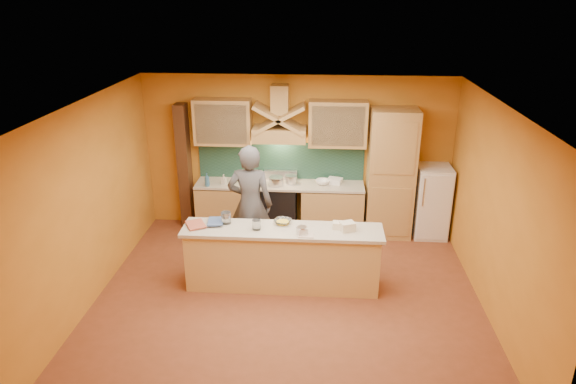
# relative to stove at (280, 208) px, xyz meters

# --- Properties ---
(floor) EXTENTS (5.50, 5.00, 0.01)m
(floor) POSITION_rel_stove_xyz_m (0.30, -2.20, -0.45)
(floor) COLOR brown
(floor) RESTS_ON ground
(ceiling) EXTENTS (5.50, 5.00, 0.01)m
(ceiling) POSITION_rel_stove_xyz_m (0.30, -2.20, 2.35)
(ceiling) COLOR white
(ceiling) RESTS_ON wall_back
(wall_back) EXTENTS (5.50, 0.02, 2.80)m
(wall_back) POSITION_rel_stove_xyz_m (0.30, 0.30, 0.95)
(wall_back) COLOR orange
(wall_back) RESTS_ON floor
(wall_front) EXTENTS (5.50, 0.02, 2.80)m
(wall_front) POSITION_rel_stove_xyz_m (0.30, -4.70, 0.95)
(wall_front) COLOR orange
(wall_front) RESTS_ON floor
(wall_left) EXTENTS (0.02, 5.00, 2.80)m
(wall_left) POSITION_rel_stove_xyz_m (-2.45, -2.20, 0.95)
(wall_left) COLOR orange
(wall_left) RESTS_ON floor
(wall_right) EXTENTS (0.02, 5.00, 2.80)m
(wall_right) POSITION_rel_stove_xyz_m (3.05, -2.20, 0.95)
(wall_right) COLOR orange
(wall_right) RESTS_ON floor
(base_cabinet_left) EXTENTS (1.10, 0.60, 0.86)m
(base_cabinet_left) POSITION_rel_stove_xyz_m (-0.95, 0.00, -0.02)
(base_cabinet_left) COLOR tan
(base_cabinet_left) RESTS_ON floor
(base_cabinet_right) EXTENTS (1.10, 0.60, 0.86)m
(base_cabinet_right) POSITION_rel_stove_xyz_m (0.95, 0.00, -0.02)
(base_cabinet_right) COLOR tan
(base_cabinet_right) RESTS_ON floor
(counter_top) EXTENTS (3.00, 0.62, 0.04)m
(counter_top) POSITION_rel_stove_xyz_m (-0.00, 0.00, 0.45)
(counter_top) COLOR beige
(counter_top) RESTS_ON base_cabinet_left
(stove) EXTENTS (0.60, 0.58, 0.90)m
(stove) POSITION_rel_stove_xyz_m (0.00, 0.00, 0.00)
(stove) COLOR black
(stove) RESTS_ON floor
(backsplash) EXTENTS (3.00, 0.03, 0.70)m
(backsplash) POSITION_rel_stove_xyz_m (-0.00, 0.28, 0.80)
(backsplash) COLOR #1B3D33
(backsplash) RESTS_ON wall_back
(range_hood) EXTENTS (0.92, 0.50, 0.24)m
(range_hood) POSITION_rel_stove_xyz_m (0.00, 0.05, 1.37)
(range_hood) COLOR tan
(range_hood) RESTS_ON wall_back
(hood_chimney) EXTENTS (0.30, 0.30, 0.50)m
(hood_chimney) POSITION_rel_stove_xyz_m (0.00, 0.15, 1.95)
(hood_chimney) COLOR tan
(hood_chimney) RESTS_ON wall_back
(upper_cabinet_left) EXTENTS (1.00, 0.35, 0.80)m
(upper_cabinet_left) POSITION_rel_stove_xyz_m (-1.00, 0.12, 1.55)
(upper_cabinet_left) COLOR tan
(upper_cabinet_left) RESTS_ON wall_back
(upper_cabinet_right) EXTENTS (1.00, 0.35, 0.80)m
(upper_cabinet_right) POSITION_rel_stove_xyz_m (1.00, 0.12, 1.55)
(upper_cabinet_right) COLOR tan
(upper_cabinet_right) RESTS_ON wall_back
(pantry_column) EXTENTS (0.80, 0.60, 2.30)m
(pantry_column) POSITION_rel_stove_xyz_m (1.95, 0.00, 0.70)
(pantry_column) COLOR tan
(pantry_column) RESTS_ON floor
(fridge) EXTENTS (0.58, 0.60, 1.30)m
(fridge) POSITION_rel_stove_xyz_m (2.70, 0.00, 0.20)
(fridge) COLOR white
(fridge) RESTS_ON floor
(trim_column_left) EXTENTS (0.20, 0.30, 2.30)m
(trim_column_left) POSITION_rel_stove_xyz_m (-1.75, 0.15, 0.70)
(trim_column_left) COLOR #472816
(trim_column_left) RESTS_ON floor
(island_body) EXTENTS (2.80, 0.55, 0.88)m
(island_body) POSITION_rel_stove_xyz_m (0.20, -1.90, -0.01)
(island_body) COLOR #DCB771
(island_body) RESTS_ON floor
(island_top) EXTENTS (2.90, 0.62, 0.05)m
(island_top) POSITION_rel_stove_xyz_m (0.20, -1.90, 0.47)
(island_top) COLOR beige
(island_top) RESTS_ON island_body
(person) EXTENTS (0.73, 0.49, 1.96)m
(person) POSITION_rel_stove_xyz_m (-0.37, -1.14, 0.53)
(person) COLOR #4C4C51
(person) RESTS_ON floor
(pot_large) EXTENTS (0.26, 0.26, 0.14)m
(pot_large) POSITION_rel_stove_xyz_m (-0.06, -0.08, 0.52)
(pot_large) COLOR silver
(pot_large) RESTS_ON stove
(pot_small) EXTENTS (0.21, 0.21, 0.15)m
(pot_small) POSITION_rel_stove_xyz_m (0.20, 0.01, 0.53)
(pot_small) COLOR silver
(pot_small) RESTS_ON stove
(soap_bottle_a) EXTENTS (0.09, 0.10, 0.18)m
(soap_bottle_a) POSITION_rel_stove_xyz_m (-0.99, -0.08, 0.56)
(soap_bottle_a) COLOR beige
(soap_bottle_a) RESTS_ON counter_top
(soap_bottle_b) EXTENTS (0.11, 0.11, 0.24)m
(soap_bottle_b) POSITION_rel_stove_xyz_m (-1.26, -0.22, 0.59)
(soap_bottle_b) COLOR #346790
(soap_bottle_b) RESTS_ON counter_top
(bowl_back) EXTENTS (0.30, 0.30, 0.08)m
(bowl_back) POSITION_rel_stove_xyz_m (0.76, 0.02, 0.51)
(bowl_back) COLOR white
(bowl_back) RESTS_ON counter_top
(dish_rack) EXTENTS (0.30, 0.27, 0.09)m
(dish_rack) POSITION_rel_stove_xyz_m (0.98, 0.09, 0.51)
(dish_rack) COLOR white
(dish_rack) RESTS_ON counter_top
(book_lower) EXTENTS (0.37, 0.41, 0.03)m
(book_lower) POSITION_rel_stove_xyz_m (-1.18, -1.94, 0.51)
(book_lower) COLOR #B35640
(book_lower) RESTS_ON island_top
(book_upper) EXTENTS (0.26, 0.33, 0.02)m
(book_upper) POSITION_rel_stove_xyz_m (-0.90, -1.81, 0.53)
(book_upper) COLOR #40588D
(book_upper) RESTS_ON island_top
(jar_large) EXTENTS (0.15, 0.15, 0.18)m
(jar_large) POSITION_rel_stove_xyz_m (-0.64, -1.77, 0.58)
(jar_large) COLOR silver
(jar_large) RESTS_ON island_top
(jar_small) EXTENTS (0.16, 0.16, 0.15)m
(jar_small) POSITION_rel_stove_xyz_m (-0.17, -1.95, 0.57)
(jar_small) COLOR silver
(jar_small) RESTS_ON island_top
(kitchen_scale) EXTENTS (0.17, 0.17, 0.10)m
(kitchen_scale) POSITION_rel_stove_xyz_m (0.49, -2.06, 0.55)
(kitchen_scale) COLOR white
(kitchen_scale) RESTS_ON island_top
(mixing_bowl) EXTENTS (0.31, 0.31, 0.06)m
(mixing_bowl) POSITION_rel_stove_xyz_m (0.19, -1.72, 0.53)
(mixing_bowl) COLOR silver
(mixing_bowl) RESTS_ON island_top
(cloth) EXTENTS (0.21, 0.16, 0.01)m
(cloth) POSITION_rel_stove_xyz_m (0.55, -2.10, 0.50)
(cloth) COLOR beige
(cloth) RESTS_ON island_top
(grocery_bag_a) EXTENTS (0.24, 0.22, 0.13)m
(grocery_bag_a) POSITION_rel_stove_xyz_m (1.13, -1.89, 0.56)
(grocery_bag_a) COLOR beige
(grocery_bag_a) RESTS_ON island_top
(grocery_bag_b) EXTENTS (0.17, 0.14, 0.10)m
(grocery_bag_b) POSITION_rel_stove_xyz_m (1.01, -1.83, 0.55)
(grocery_bag_b) COLOR beige
(grocery_bag_b) RESTS_ON island_top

